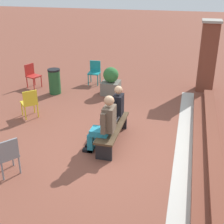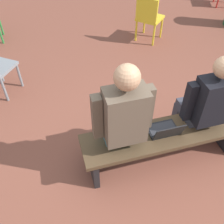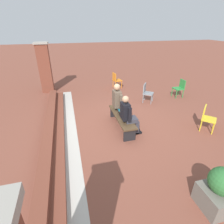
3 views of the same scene
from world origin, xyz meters
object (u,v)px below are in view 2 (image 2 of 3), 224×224
object	(u,v)px
person_adult	(121,117)
plastic_chair_near_bench_left	(149,16)
person_student	(204,103)
bench	(164,138)
laptop	(165,130)

from	to	relation	value
person_adult	plastic_chair_near_bench_left	xyz separation A→B (m)	(-1.32, -2.56, -0.26)
person_student	person_adult	distance (m)	0.91
bench	person_student	distance (m)	0.56
person_student	laptop	size ratio (longest dim) A/B	4.13
person_adult	laptop	bearing A→B (deg)	169.70
person_adult	plastic_chair_near_bench_left	bearing A→B (deg)	-117.30
bench	person_student	world-z (taller)	person_student
person_student	laptop	distance (m)	0.50
bench	person_adult	distance (m)	0.62
laptop	plastic_chair_near_bench_left	size ratio (longest dim) A/B	0.38
person_adult	laptop	size ratio (longest dim) A/B	4.40
bench	person_student	size ratio (longest dim) A/B	1.36
laptop	person_adult	bearing A→B (deg)	-10.30
person_adult	laptop	xyz separation A→B (m)	(-0.46, 0.08, -0.24)
plastic_chair_near_bench_left	person_student	bearing A→B (deg)	80.82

